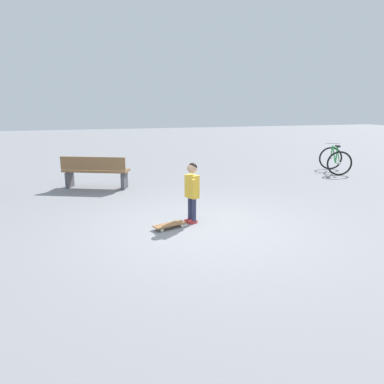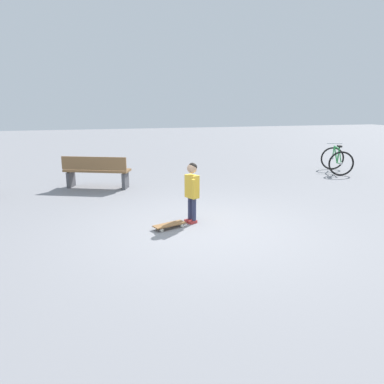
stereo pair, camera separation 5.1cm
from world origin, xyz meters
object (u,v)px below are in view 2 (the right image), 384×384
object	(u,v)px
child_person	(192,186)
street_bench	(97,171)
bicycle_mid	(337,160)
skateboard	(169,225)

from	to	relation	value
child_person	street_bench	distance (m)	3.55
child_person	street_bench	size ratio (longest dim) A/B	0.64
child_person	bicycle_mid	size ratio (longest dim) A/B	0.84
child_person	skateboard	distance (m)	0.77
skateboard	bicycle_mid	size ratio (longest dim) A/B	0.47
child_person	bicycle_mid	xyz separation A→B (m)	(5.45, 3.44, -0.28)
skateboard	bicycle_mid	xyz separation A→B (m)	(5.89, 3.65, 0.32)
child_person	bicycle_mid	world-z (taller)	child_person
skateboard	bicycle_mid	bearing A→B (deg)	31.74
skateboard	bicycle_mid	distance (m)	6.94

